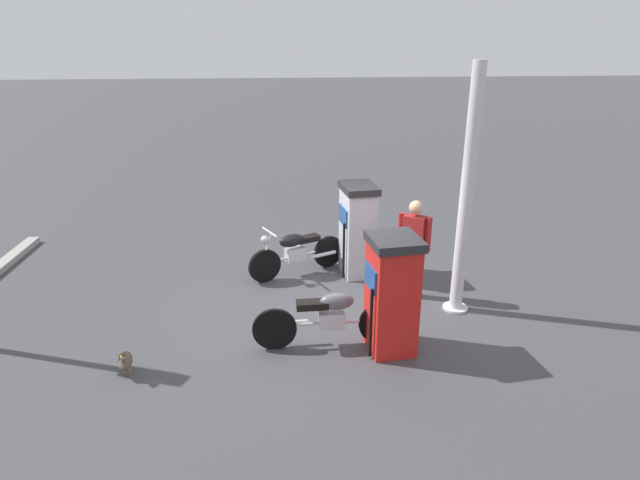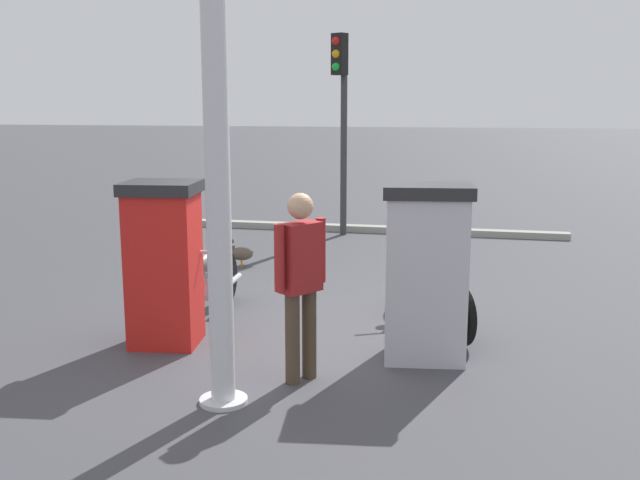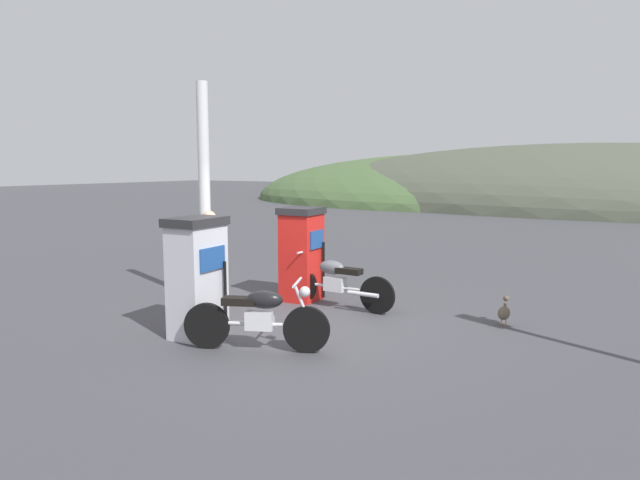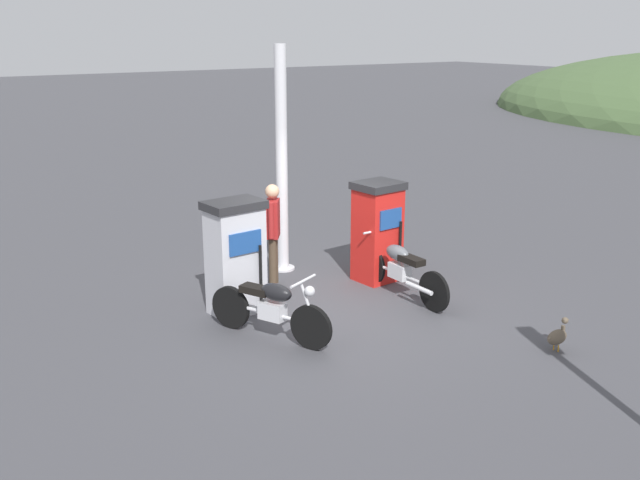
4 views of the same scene
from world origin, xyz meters
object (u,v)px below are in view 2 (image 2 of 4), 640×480
Objects in this scene: fuel_pump_far at (164,263)px; motorcycle_near_pump at (433,285)px; canopy_support_pole at (218,181)px; attendant_person at (301,275)px; motorcycle_far_pump at (208,281)px; roadside_traffic_light at (342,99)px; wandering_duck at (241,253)px; fuel_pump_near at (426,272)px.

motorcycle_near_pump is at bearing -67.17° from fuel_pump_far.
motorcycle_near_pump is 0.47× the size of canopy_support_pole.
motorcycle_far_pump is at bearing 41.82° from attendant_person.
roadside_traffic_light reaches higher than motorcycle_far_pump.
roadside_traffic_light is (7.12, 0.71, 1.51)m from attendant_person.
attendant_person is 0.47× the size of roadside_traffic_light.
motorcycle_near_pump is at bearing -160.86° from roadside_traffic_light.
wandering_duck is at bearing 8.62° from motorcycle_far_pump.
fuel_pump_far is 6.63m from roadside_traffic_light.
fuel_pump_near reaches higher than wandering_duck.
fuel_pump_far is 0.44× the size of canopy_support_pole.
attendant_person reaches higher than motorcycle_far_pump.
roadside_traffic_light reaches higher than fuel_pump_near.
canopy_support_pole is (-1.34, 1.59, 0.98)m from fuel_pump_near.
motorcycle_near_pump is at bearing -30.75° from attendant_person.
canopy_support_pole is at bearing -142.55° from fuel_pump_far.
canopy_support_pole is (-0.60, 0.53, 0.87)m from attendant_person.
roadside_traffic_light is at bearing 19.14° from motorcycle_near_pump.
motorcycle_far_pump reaches higher than motorcycle_near_pump.
fuel_pump_near is 1.01× the size of fuel_pump_far.
motorcycle_far_pump is at bearing -11.78° from fuel_pump_far.
motorcycle_near_pump reaches higher than wandering_duck.
fuel_pump_near reaches higher than fuel_pump_far.
wandering_duck is at bearing 50.41° from motorcycle_near_pump.
attendant_person is at bearing -157.12° from wandering_duck.
attendant_person is (-0.74, -1.56, 0.12)m from fuel_pump_far.
roadside_traffic_light reaches higher than motorcycle_near_pump.
motorcycle_far_pump reaches higher than wandering_duck.
roadside_traffic_light is (5.25, 1.82, 2.03)m from motorcycle_near_pump.
fuel_pump_far is at bearing -176.07° from wandering_duck.
roadside_traffic_light is (6.38, 1.77, 1.62)m from fuel_pump_near.
roadside_traffic_light is 7.75m from canopy_support_pole.
fuel_pump_near is 0.47× the size of roadside_traffic_light.
roadside_traffic_light is 0.94× the size of canopy_support_pole.
wandering_duck is 5.30m from canopy_support_pole.
fuel_pump_near is 0.94× the size of motorcycle_near_pump.
canopy_support_pole reaches higher than wandering_duck.
motorcycle_near_pump is at bearing -33.69° from canopy_support_pole.
motorcycle_far_pump is 2.77m from wandering_duck.
canopy_support_pole is (-4.88, -1.27, 1.63)m from wandering_duck.
fuel_pump_near is 2.62m from fuel_pump_far.
canopy_support_pole is at bearing -165.40° from wandering_duck.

